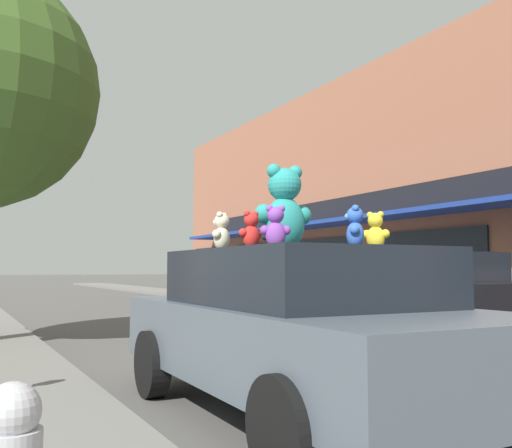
# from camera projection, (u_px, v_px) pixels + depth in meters

# --- Properties ---
(ground_plane) EXTENTS (260.00, 260.00, 0.00)m
(ground_plane) POSITION_uv_depth(u_px,v_px,m) (451.00, 381.00, 6.74)
(ground_plane) COLOR #514F4C
(plush_art_car) EXTENTS (2.17, 4.45, 1.50)m
(plush_art_car) POSITION_uv_depth(u_px,v_px,m) (300.00, 326.00, 5.14)
(plush_art_car) COLOR #4C5660
(plush_art_car) RESTS_ON ground_plane
(teddy_bear_giant) EXTENTS (0.61, 0.38, 0.83)m
(teddy_bear_giant) POSITION_uv_depth(u_px,v_px,m) (284.00, 209.00, 5.46)
(teddy_bear_giant) COLOR teal
(teddy_bear_giant) RESTS_ON plush_art_car
(teddy_bear_black) EXTENTS (0.29, 0.19, 0.38)m
(teddy_bear_black) POSITION_uv_depth(u_px,v_px,m) (275.00, 234.00, 5.88)
(teddy_bear_black) COLOR black
(teddy_bear_black) RESTS_ON plush_art_car
(teddy_bear_purple) EXTENTS (0.28, 0.20, 0.37)m
(teddy_bear_purple) POSITION_uv_depth(u_px,v_px,m) (276.00, 227.00, 4.89)
(teddy_bear_purple) COLOR purple
(teddy_bear_purple) RESTS_ON plush_art_car
(teddy_bear_red) EXTENTS (0.26, 0.17, 0.34)m
(teddy_bear_red) POSITION_uv_depth(u_px,v_px,m) (251.00, 230.00, 5.04)
(teddy_bear_red) COLOR red
(teddy_bear_red) RESTS_ON plush_art_car
(teddy_bear_cream) EXTENTS (0.26, 0.25, 0.38)m
(teddy_bear_cream) POSITION_uv_depth(u_px,v_px,m) (222.00, 232.00, 5.61)
(teddy_bear_cream) COLOR beige
(teddy_bear_cream) RESTS_ON plush_art_car
(teddy_bear_yellow) EXTENTS (0.23, 0.27, 0.36)m
(teddy_bear_yellow) POSITION_uv_depth(u_px,v_px,m) (376.00, 231.00, 5.37)
(teddy_bear_yellow) COLOR yellow
(teddy_bear_yellow) RESTS_ON plush_art_car
(teddy_bear_blue) EXTENTS (0.23, 0.27, 0.38)m
(teddy_bear_blue) POSITION_uv_depth(u_px,v_px,m) (355.00, 228.00, 4.94)
(teddy_bear_blue) COLOR blue
(teddy_bear_blue) RESTS_ON plush_art_car
(parked_car_far_center) EXTENTS (2.18, 4.60, 1.62)m
(parked_car_far_center) POSITION_uv_depth(u_px,v_px,m) (415.00, 292.00, 11.05)
(parked_car_far_center) COLOR black
(parked_car_far_center) RESTS_ON ground_plane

